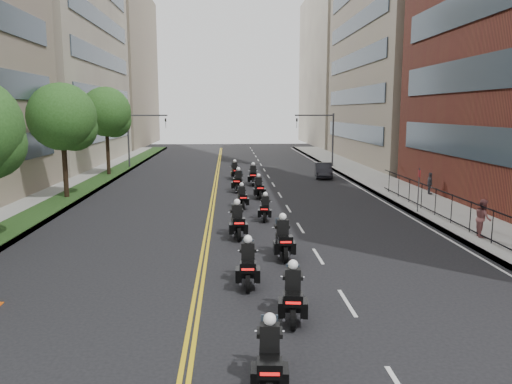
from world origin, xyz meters
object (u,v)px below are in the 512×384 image
Objects in this scene: motorcycle_3 at (283,240)px; motorcycle_5 at (265,209)px; motorcycle_9 at (253,176)px; motorcycle_0 at (270,359)px; pedestrian_b at (483,218)px; motorcycle_4 at (237,222)px; motorcycle_8 at (238,182)px; motorcycle_10 at (235,171)px; parked_sedan at (323,170)px; motorcycle_2 at (248,266)px; motorcycle_7 at (259,189)px; pedestrian_c at (430,183)px; motorcycle_6 at (242,198)px; motorcycle_1 at (293,296)px.

motorcycle_3 is 6.99m from motorcycle_5.
motorcycle_0 is at bearing -88.87° from motorcycle_9.
motorcycle_4 is at bearing 97.78° from pedestrian_b.
motorcycle_5 is at bearing 90.61° from motorcycle_0.
motorcycle_8 is 1.05× the size of motorcycle_10.
motorcycle_9 reaches higher than parked_sedan.
motorcycle_2 is 0.58× the size of parked_sedan.
motorcycle_4 reaches higher than motorcycle_7.
motorcycle_4 is at bearing -96.62° from motorcycle_10.
pedestrian_c is at bearing -23.47° from motorcycle_9.
motorcycle_6 is 0.53× the size of parked_sedan.
pedestrian_c reaches higher than motorcycle_5.
motorcycle_5 reaches higher than parked_sedan.
motorcycle_9 is (0.01, 12.98, 0.11)m from motorcycle_5.
motorcycle_10 is (-0.23, 12.97, 0.06)m from motorcycle_6.
motorcycle_0 is 3.65m from motorcycle_1.
motorcycle_2 is at bearing -116.34° from motorcycle_3.
motorcycle_7 reaches higher than motorcycle_5.
pedestrian_b is at bearing -41.31° from motorcycle_6.
pedestrian_b is at bearing -18.63° from motorcycle_5.
motorcycle_3 is at bearing -92.23° from motorcycle_10.
motorcycle_8 is (-1.32, 2.89, 0.05)m from motorcycle_7.
motorcycle_6 is at bearing 109.63° from pedestrian_c.
motorcycle_7 is (1.24, 3.37, 0.04)m from motorcycle_6.
motorcycle_0 is 34.38m from parked_sedan.
motorcycle_3 is at bearing 86.59° from motorcycle_0.
parked_sedan is at bearing 35.39° from motorcycle_9.
motorcycle_3 is at bearing 93.10° from motorcycle_1.
motorcycle_2 is 1.03× the size of motorcycle_7.
motorcycle_9 reaches higher than motorcycle_5.
pedestrian_b reaches higher than motorcycle_7.
pedestrian_b reaches higher than motorcycle_3.
motorcycle_0 is 0.96× the size of motorcycle_1.
motorcycle_3 is 9.73m from pedestrian_b.
motorcycle_1 is 9.45m from motorcycle_4.
pedestrian_b is at bearing -58.04° from motorcycle_9.
motorcycle_5 is 6.86m from motorcycle_7.
pedestrian_b reaches higher than motorcycle_9.
parked_sedan is 21.94m from pedestrian_b.
motorcycle_5 is at bearing 95.92° from motorcycle_1.
motorcycle_9 is (-0.06, 6.12, 0.06)m from motorcycle_7.
motorcycle_0 is at bearing -95.50° from parked_sedan.
motorcycle_1 is 1.02× the size of motorcycle_7.
motorcycle_10 is (-1.58, 23.45, -0.04)m from motorcycle_3.
motorcycle_9 reaches higher than motorcycle_2.
motorcycle_6 is 12.97m from motorcycle_10.
motorcycle_9 is (1.17, 9.49, 0.10)m from motorcycle_6.
parked_sedan is (6.25, 23.99, -0.06)m from motorcycle_3.
motorcycle_3 is at bearing 116.69° from pedestrian_b.
parked_sedan is (7.60, 13.51, 0.04)m from motorcycle_6.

